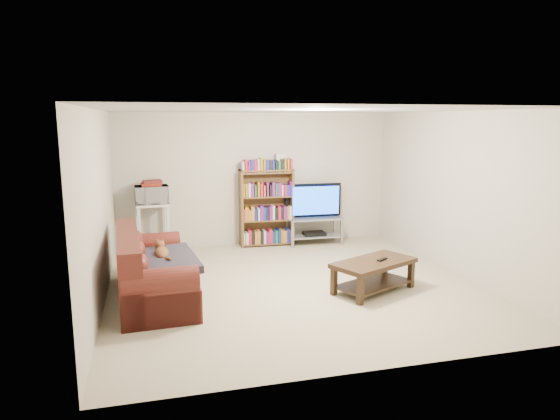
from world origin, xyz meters
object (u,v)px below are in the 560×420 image
object	(u,v)px
sofa	(149,275)
bookshelf	(267,207)
tv_stand	(314,226)
coffee_table	(374,270)

from	to	relation	value
sofa	bookshelf	bearing A→B (deg)	44.79
bookshelf	tv_stand	bearing A→B (deg)	-5.36
coffee_table	bookshelf	xyz separation A→B (m)	(-0.82, 2.80, 0.43)
sofa	bookshelf	xyz separation A→B (m)	(2.10, 2.34, 0.41)
coffee_table	bookshelf	world-z (taller)	bookshelf
sofa	coffee_table	world-z (taller)	sofa
tv_stand	bookshelf	bearing A→B (deg)	174.32
sofa	bookshelf	world-z (taller)	bookshelf
sofa	tv_stand	distance (m)	3.72
coffee_table	tv_stand	bearing A→B (deg)	63.89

